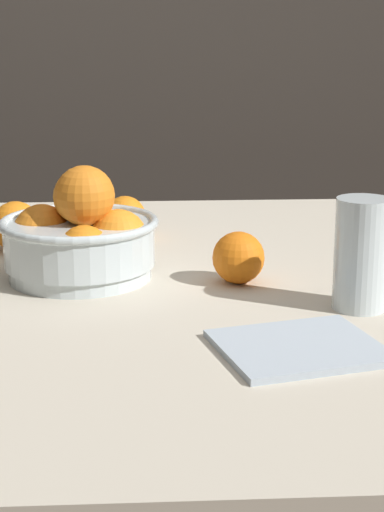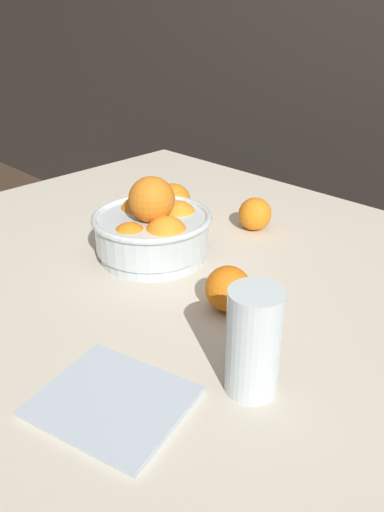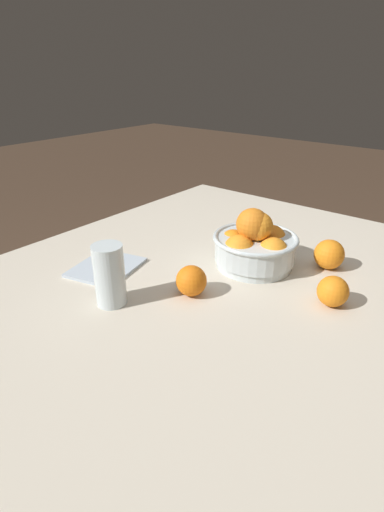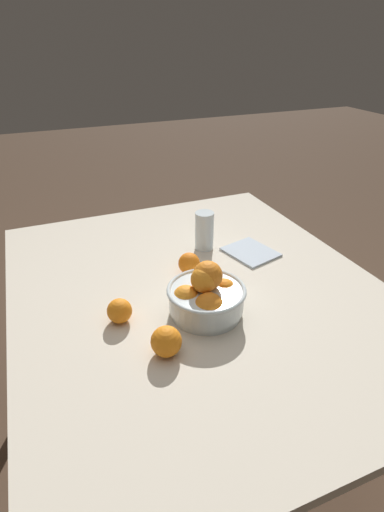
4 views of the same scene
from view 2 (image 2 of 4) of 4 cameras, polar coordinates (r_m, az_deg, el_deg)
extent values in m
cube|color=beige|center=(0.87, -0.38, -4.28)|extent=(1.35, 1.13, 0.03)
cylinder|color=#936B47|center=(1.73, -3.01, -0.61)|extent=(0.05, 0.05, 0.68)
cylinder|color=silver|center=(0.95, -4.46, 0.54)|extent=(0.20, 0.20, 0.02)
cylinder|color=silver|center=(0.94, -4.55, 2.73)|extent=(0.21, 0.21, 0.06)
torus|color=silver|center=(0.92, -4.62, 4.43)|extent=(0.22, 0.22, 0.01)
sphere|color=orange|center=(0.89, -2.94, 2.03)|extent=(0.08, 0.08, 0.08)
sphere|color=orange|center=(0.96, -1.60, 4.07)|extent=(0.08, 0.08, 0.08)
sphere|color=orange|center=(0.98, -5.93, 4.53)|extent=(0.08, 0.08, 0.08)
sphere|color=orange|center=(0.89, -7.07, 1.64)|extent=(0.07, 0.07, 0.07)
sphere|color=orange|center=(0.91, -4.28, 6.54)|extent=(0.07, 0.07, 0.07)
sphere|color=orange|center=(0.90, -4.64, 6.45)|extent=(0.08, 0.08, 0.08)
cylinder|color=#F4A314|center=(0.63, 6.94, -11.51)|extent=(0.06, 0.06, 0.09)
cylinder|color=silver|center=(0.61, 7.07, -9.72)|extent=(0.07, 0.07, 0.14)
sphere|color=orange|center=(0.78, 4.14, -3.73)|extent=(0.07, 0.07, 0.07)
sphere|color=orange|center=(1.12, -2.18, 6.31)|extent=(0.08, 0.08, 0.08)
sphere|color=orange|center=(1.06, 7.21, 4.79)|extent=(0.07, 0.07, 0.07)
cube|color=silver|center=(0.64, -9.02, -16.05)|extent=(0.21, 0.19, 0.01)
camera|label=1|loc=(0.84, -90.13, -6.79)|focal=60.00mm
camera|label=3|loc=(1.04, 59.81, 17.60)|focal=28.00mm
camera|label=4|loc=(1.77, -15.75, 35.28)|focal=28.00mm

